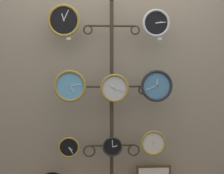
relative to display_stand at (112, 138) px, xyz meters
name	(u,v)px	position (x,y,z in m)	size (l,w,h in m)	color
shop_wall	(111,66)	(0.00, 0.16, 0.74)	(4.40, 0.04, 2.80)	gray
display_stand	(112,138)	(0.00, 0.00, 0.00)	(0.73, 0.42, 2.11)	#382D1E
clock_top_left	(64,21)	(-0.47, -0.08, 1.18)	(0.31, 0.04, 0.31)	black
clock_top_right	(156,23)	(0.43, -0.11, 1.16)	(0.27, 0.04, 0.27)	black
clock_middle_left	(70,86)	(-0.41, -0.12, 0.55)	(0.31, 0.04, 0.31)	#60A8DB
clock_middle_center	(115,88)	(0.02, -0.08, 0.52)	(0.28, 0.04, 0.28)	silver
clock_middle_right	(157,86)	(0.44, -0.09, 0.54)	(0.32, 0.04, 0.32)	#4C84B2
clock_bottom_left	(69,147)	(-0.43, -0.11, -0.06)	(0.21, 0.04, 0.21)	black
clock_bottom_center	(113,147)	(0.00, -0.10, -0.06)	(0.20, 0.04, 0.20)	black
clock_bottom_right	(153,143)	(0.41, -0.11, -0.03)	(0.26, 0.04, 0.26)	silver
price_tag_upper	(69,38)	(-0.42, -0.08, 1.01)	(0.04, 0.00, 0.03)	white
price_tag_mid	(160,39)	(0.46, -0.11, 1.01)	(0.04, 0.00, 0.03)	white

